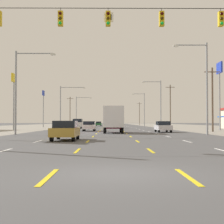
{
  "coord_description": "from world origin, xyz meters",
  "views": [
    {
      "loc": [
        -0.21,
        -8.88,
        1.39
      ],
      "look_at": [
        0.34,
        67.02,
        3.62
      ],
      "focal_mm": 53.27,
      "sensor_mm": 36.0,
      "label": 1
    }
  ],
  "objects_px": {
    "streetlight_left_row_2": "(78,109)",
    "streetlight_right_row_2": "(143,107)",
    "suv_center_turn_farther": "(110,123)",
    "streetlight_right_row_1": "(159,101)",
    "sedan_far_right_mid": "(163,127)",
    "suv_far_left_far": "(78,123)",
    "sedan_inner_left_midfar": "(89,126)",
    "pole_sign_right_row_1": "(219,78)",
    "sedan_far_left_distant_c": "(93,123)",
    "sedan_inner_left_distant_a": "(99,124)",
    "streetlight_right_row_0": "(204,82)",
    "hatchback_center_turn_farthest": "(110,124)",
    "pole_sign_left_row_2": "(43,100)",
    "pole_sign_left_row_1": "(14,87)",
    "hatchback_center_turn_distant_b": "(110,123)",
    "box_truck_center_turn_near": "(113,118)",
    "streetlight_left_row_0": "(20,86)",
    "sedan_inner_left_nearest": "(65,130)",
    "streetlight_left_row_1": "(64,103)"
  },
  "relations": [
    {
      "from": "box_truck_center_turn_near",
      "to": "streetlight_right_row_2",
      "type": "xyz_separation_m",
      "value": [
        9.56,
        57.44,
        3.88
      ]
    },
    {
      "from": "sedan_inner_left_midfar",
      "to": "pole_sign_right_row_1",
      "type": "height_order",
      "value": "pole_sign_right_row_1"
    },
    {
      "from": "suv_far_left_far",
      "to": "pole_sign_left_row_2",
      "type": "xyz_separation_m",
      "value": [
        -10.2,
        15.34,
        5.74
      ]
    },
    {
      "from": "hatchback_center_turn_distant_b",
      "to": "streetlight_right_row_0",
      "type": "bearing_deg",
      "value": -83.83
    },
    {
      "from": "suv_far_left_far",
      "to": "suv_center_turn_farther",
      "type": "relative_size",
      "value": 1.0
    },
    {
      "from": "pole_sign_right_row_1",
      "to": "streetlight_right_row_2",
      "type": "height_order",
      "value": "pole_sign_right_row_1"
    },
    {
      "from": "streetlight_right_row_1",
      "to": "pole_sign_left_row_1",
      "type": "bearing_deg",
      "value": -159.26
    },
    {
      "from": "sedan_far_right_mid",
      "to": "streetlight_left_row_0",
      "type": "xyz_separation_m",
      "value": [
        -16.53,
        -8.78,
        4.47
      ]
    },
    {
      "from": "sedan_far_left_distant_c",
      "to": "streetlight_left_row_1",
      "type": "relative_size",
      "value": 0.52
    },
    {
      "from": "streetlight_right_row_1",
      "to": "streetlight_left_row_2",
      "type": "distance_m",
      "value": 37.28
    },
    {
      "from": "sedan_inner_left_distant_a",
      "to": "streetlight_left_row_2",
      "type": "height_order",
      "value": "streetlight_left_row_2"
    },
    {
      "from": "suv_center_turn_farther",
      "to": "streetlight_left_row_2",
      "type": "distance_m",
      "value": 29.49
    },
    {
      "from": "hatchback_center_turn_distant_b",
      "to": "sedan_far_left_distant_c",
      "type": "bearing_deg",
      "value": 124.98
    },
    {
      "from": "sedan_inner_left_distant_a",
      "to": "pole_sign_left_row_2",
      "type": "relative_size",
      "value": 0.49
    },
    {
      "from": "suv_far_left_far",
      "to": "pole_sign_left_row_1",
      "type": "distance_m",
      "value": 16.49
    },
    {
      "from": "suv_far_left_far",
      "to": "pole_sign_right_row_1",
      "type": "relative_size",
      "value": 0.45
    },
    {
      "from": "pole_sign_right_row_1",
      "to": "pole_sign_left_row_1",
      "type": "bearing_deg",
      "value": 173.46
    },
    {
      "from": "pole_sign_right_row_1",
      "to": "streetlight_left_row_1",
      "type": "bearing_deg",
      "value": 152.7
    },
    {
      "from": "sedan_inner_left_midfar",
      "to": "pole_sign_right_row_1",
      "type": "bearing_deg",
      "value": 9.17
    },
    {
      "from": "pole_sign_left_row_2",
      "to": "hatchback_center_turn_farthest",
      "type": "bearing_deg",
      "value": 30.36
    },
    {
      "from": "box_truck_center_turn_near",
      "to": "suv_far_left_far",
      "type": "xyz_separation_m",
      "value": [
        -7.01,
        27.15,
        -0.81
      ]
    },
    {
      "from": "streetlight_right_row_2",
      "to": "suv_far_left_far",
      "type": "bearing_deg",
      "value": -118.68
    },
    {
      "from": "sedan_inner_left_midfar",
      "to": "hatchback_center_turn_farthest",
      "type": "distance_m",
      "value": 44.07
    },
    {
      "from": "suv_center_turn_farther",
      "to": "hatchback_center_turn_farthest",
      "type": "distance_m",
      "value": 22.46
    },
    {
      "from": "sedan_inner_left_midfar",
      "to": "streetlight_left_row_2",
      "type": "distance_m",
      "value": 49.71
    },
    {
      "from": "sedan_inner_left_distant_a",
      "to": "streetlight_right_row_0",
      "type": "bearing_deg",
      "value": -79.06
    },
    {
      "from": "sedan_far_right_mid",
      "to": "suv_far_left_far",
      "type": "xyz_separation_m",
      "value": [
        -13.62,
        24.6,
        0.27
      ]
    },
    {
      "from": "hatchback_center_turn_farthest",
      "to": "pole_sign_left_row_1",
      "type": "relative_size",
      "value": 0.41
    },
    {
      "from": "suv_far_left_far",
      "to": "sedan_far_left_distant_c",
      "type": "xyz_separation_m",
      "value": [
        -0.41,
        67.02,
        -0.27
      ]
    },
    {
      "from": "sedan_inner_left_nearest",
      "to": "hatchback_center_turn_farthest",
      "type": "relative_size",
      "value": 1.15
    },
    {
      "from": "sedan_inner_left_midfar",
      "to": "streetlight_left_row_2",
      "type": "height_order",
      "value": "streetlight_left_row_2"
    },
    {
      "from": "suv_center_turn_farther",
      "to": "streetlight_left_row_1",
      "type": "xyz_separation_m",
      "value": [
        -9.4,
        -4.24,
        4.12
      ]
    },
    {
      "from": "suv_center_turn_farther",
      "to": "streetlight_right_row_1",
      "type": "relative_size",
      "value": 0.5
    },
    {
      "from": "streetlight_left_row_0",
      "to": "sedan_inner_left_nearest",
      "type": "bearing_deg",
      "value": -58.85
    },
    {
      "from": "pole_sign_left_row_2",
      "to": "sedan_far_left_distant_c",
      "type": "bearing_deg",
      "value": 79.27
    },
    {
      "from": "suv_center_turn_farther",
      "to": "streetlight_right_row_2",
      "type": "bearing_deg",
      "value": 70.23
    },
    {
      "from": "pole_sign_right_row_1",
      "to": "streetlight_right_row_2",
      "type": "xyz_separation_m",
      "value": [
        -7.65,
        45.75,
        -2.66
      ]
    },
    {
      "from": "streetlight_right_row_2",
      "to": "streetlight_right_row_0",
      "type": "bearing_deg",
      "value": -90.0
    },
    {
      "from": "sedan_inner_left_midfar",
      "to": "suv_far_left_far",
      "type": "relative_size",
      "value": 0.92
    },
    {
      "from": "sedan_far_right_mid",
      "to": "sedan_far_left_distant_c",
      "type": "bearing_deg",
      "value": 98.7
    },
    {
      "from": "pole_sign_left_row_2",
      "to": "streetlight_left_row_1",
      "type": "relative_size",
      "value": 1.08
    },
    {
      "from": "sedan_far_right_mid",
      "to": "streetlight_right_row_2",
      "type": "distance_m",
      "value": 55.19
    },
    {
      "from": "sedan_inner_left_midfar",
      "to": "streetlight_left_row_1",
      "type": "relative_size",
      "value": 0.52
    },
    {
      "from": "pole_sign_right_row_1",
      "to": "streetlight_left_row_2",
      "type": "xyz_separation_m",
      "value": [
        -27.09,
        45.75,
        -3.14
      ]
    },
    {
      "from": "sedan_far_left_distant_c",
      "to": "streetlight_left_row_2",
      "type": "relative_size",
      "value": 0.51
    },
    {
      "from": "streetlight_left_row_1",
      "to": "streetlight_right_row_0",
      "type": "bearing_deg",
      "value": -58.76
    },
    {
      "from": "streetlight_left_row_2",
      "to": "streetlight_right_row_2",
      "type": "relative_size",
      "value": 0.89
    },
    {
      "from": "sedan_inner_left_midfar",
      "to": "suv_center_turn_farther",
      "type": "xyz_separation_m",
      "value": [
        3.15,
        21.51,
        0.27
      ]
    },
    {
      "from": "hatchback_center_turn_farthest",
      "to": "pole_sign_left_row_1",
      "type": "distance_m",
      "value": 40.77
    },
    {
      "from": "hatchback_center_turn_distant_b",
      "to": "pole_sign_left_row_1",
      "type": "xyz_separation_m",
      "value": [
        -16.73,
        -68.22,
        6.61
      ]
    }
  ]
}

